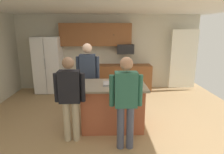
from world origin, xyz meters
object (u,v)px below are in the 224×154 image
at_px(serving_tray, 114,84).
at_px(glass_short_whisky, 131,79).
at_px(microwave_over_range, 125,49).
at_px(glass_pilsner, 113,85).
at_px(mug_blue_stoneware, 122,79).
at_px(refrigerator, 49,65).
at_px(person_guest_by_door, 126,98).
at_px(person_elder_center, 70,94).
at_px(person_guest_right, 88,74).
at_px(kitchen_island, 112,105).

bearing_deg(serving_tray, glass_short_whisky, 26.49).
relative_size(microwave_over_range, glass_pilsner, 3.71).
bearing_deg(mug_blue_stoneware, glass_short_whisky, -19.02).
relative_size(refrigerator, glass_pilsner, 12.42).
height_order(person_guest_by_door, person_elder_center, person_guest_by_door).
bearing_deg(person_guest_right, microwave_over_range, 110.42).
bearing_deg(refrigerator, person_guest_by_door, -55.58).
relative_size(microwave_over_range, person_elder_center, 0.34).
relative_size(kitchen_island, serving_tray, 3.21).
distance_m(microwave_over_range, person_elder_center, 3.47).
relative_size(person_elder_center, mug_blue_stoneware, 13.18).
bearing_deg(kitchen_island, mug_blue_stoneware, 48.20).
bearing_deg(person_guest_right, kitchen_island, -0.00).
height_order(refrigerator, serving_tray, refrigerator).
relative_size(microwave_over_range, person_guest_right, 0.31).
height_order(mug_blue_stoneware, serving_tray, mug_blue_stoneware).
xyz_separation_m(microwave_over_range, person_guest_right, (-1.10, -1.92, -0.41)).
height_order(refrigerator, microwave_over_range, refrigerator).
bearing_deg(kitchen_island, person_guest_right, 129.74).
bearing_deg(serving_tray, kitchen_island, 131.97).
relative_size(glass_short_whisky, serving_tray, 0.33).
height_order(kitchen_island, glass_pilsner, glass_pilsner).
distance_m(refrigerator, person_guest_by_door, 4.04).
relative_size(kitchen_island, mug_blue_stoneware, 11.39).
height_order(refrigerator, kitchen_island, refrigerator).
xyz_separation_m(kitchen_island, glass_pilsner, (-0.00, -0.34, 0.55)).
relative_size(microwave_over_range, person_guest_by_door, 0.34).
height_order(glass_pilsner, serving_tray, glass_pilsner).
bearing_deg(refrigerator, person_guest_right, -50.34).
xyz_separation_m(person_guest_right, serving_tray, (0.61, -0.73, -0.05)).
distance_m(person_elder_center, serving_tray, 0.98).
height_order(mug_blue_stoneware, glass_pilsner, glass_pilsner).
height_order(refrigerator, person_elder_center, refrigerator).
bearing_deg(person_guest_right, mug_blue_stoneware, 20.47).
xyz_separation_m(kitchen_island, person_guest_by_door, (0.20, -0.82, 0.47)).
bearing_deg(person_elder_center, serving_tray, -2.15).
distance_m(microwave_over_range, glass_pilsner, 3.03).
height_order(kitchen_island, serving_tray, serving_tray).
relative_size(person_guest_by_door, glass_pilsner, 11.04).
height_order(refrigerator, glass_short_whisky, refrigerator).
bearing_deg(microwave_over_range, kitchen_island, -101.24).
distance_m(kitchen_island, glass_short_whisky, 0.71).
bearing_deg(kitchen_island, person_elder_center, -145.63).
xyz_separation_m(person_guest_by_door, glass_short_whisky, (0.22, 1.00, 0.08)).
bearing_deg(person_guest_by_door, microwave_over_range, -19.11).
relative_size(kitchen_island, person_guest_right, 0.79).
distance_m(microwave_over_range, person_guest_by_door, 3.50).
height_order(kitchen_island, person_elder_center, person_elder_center).
distance_m(glass_short_whisky, serving_tray, 0.45).
bearing_deg(glass_short_whisky, serving_tray, -153.51).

